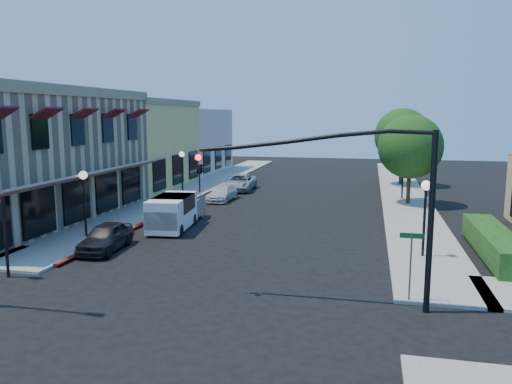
% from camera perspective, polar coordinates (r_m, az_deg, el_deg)
% --- Properties ---
extents(ground, '(120.00, 120.00, 0.00)m').
position_cam_1_polar(ground, '(17.47, -8.44, -13.00)').
color(ground, black).
rests_on(ground, ground).
extents(sidewalk_left, '(3.50, 50.00, 0.12)m').
position_cam_1_polar(sidewalk_left, '(45.04, -6.37, 0.63)').
color(sidewalk_left, gray).
rests_on(sidewalk_left, ground).
extents(sidewalk_right, '(3.50, 50.00, 0.12)m').
position_cam_1_polar(sidewalk_right, '(42.64, 16.43, -0.15)').
color(sidewalk_right, gray).
rests_on(sidewalk_right, ground).
extents(curb_red_strip, '(0.25, 10.00, 0.06)m').
position_cam_1_polar(curb_red_strip, '(27.22, -15.93, -5.24)').
color(curb_red_strip, maroon).
rests_on(curb_red_strip, ground).
extents(corner_brick_building, '(11.77, 18.20, 8.10)m').
position_cam_1_polar(corner_brick_building, '(33.86, -26.55, 3.75)').
color(corner_brick_building, '#CBAF89').
rests_on(corner_brick_building, ground).
extents(yellow_stucco_building, '(10.00, 12.00, 7.60)m').
position_cam_1_polar(yellow_stucco_building, '(46.44, -14.78, 5.28)').
color(yellow_stucco_building, '#E5CB67').
rests_on(yellow_stucco_building, ground).
extents(pink_stucco_building, '(10.00, 12.00, 7.00)m').
position_cam_1_polar(pink_stucco_building, '(57.34, -9.20, 5.79)').
color(pink_stucco_building, beige).
rests_on(pink_stucco_building, ground).
extents(hedge, '(1.40, 8.00, 1.10)m').
position_cam_1_polar(hedge, '(25.56, 25.46, -6.69)').
color(hedge, '#193F12').
rests_on(hedge, ground).
extents(street_tree_a, '(4.56, 4.56, 6.48)m').
position_cam_1_polar(street_tree_a, '(37.24, 17.24, 4.96)').
color(street_tree_a, '#3A2917').
rests_on(street_tree_a, ground).
extents(street_tree_b, '(4.94, 4.94, 7.02)m').
position_cam_1_polar(street_tree_b, '(47.19, 16.37, 6.17)').
color(street_tree_b, '#3A2917').
rests_on(street_tree_b, ground).
extents(signal_mast_arm, '(8.01, 0.39, 6.00)m').
position_cam_1_polar(signal_mast_arm, '(16.74, 12.23, 0.45)').
color(signal_mast_arm, black).
rests_on(signal_mast_arm, ground).
extents(secondary_signal, '(0.28, 0.42, 3.32)m').
position_cam_1_polar(secondary_signal, '(22.03, -26.99, -3.00)').
color(secondary_signal, black).
rests_on(secondary_signal, ground).
extents(street_name_sign, '(0.80, 0.06, 2.50)m').
position_cam_1_polar(street_name_sign, '(17.98, 17.29, -6.96)').
color(street_name_sign, '#595B5E').
rests_on(street_name_sign, ground).
extents(lamppost_left_near, '(0.44, 0.44, 3.57)m').
position_cam_1_polar(lamppost_left_near, '(27.51, -19.09, 0.56)').
color(lamppost_left_near, black).
rests_on(lamppost_left_near, ground).
extents(lamppost_left_far, '(0.44, 0.44, 3.57)m').
position_cam_1_polar(lamppost_left_far, '(39.98, -8.46, 3.41)').
color(lamppost_left_far, black).
rests_on(lamppost_left_far, ground).
extents(lamppost_right_near, '(0.44, 0.44, 3.57)m').
position_cam_1_polar(lamppost_right_near, '(23.50, 18.80, -0.77)').
color(lamppost_right_near, black).
rests_on(lamppost_right_near, ground).
extents(lamppost_right_far, '(0.44, 0.44, 3.57)m').
position_cam_1_polar(lamppost_right_far, '(39.32, 16.49, 3.05)').
color(lamppost_right_far, black).
rests_on(lamppost_right_far, ground).
extents(white_van, '(2.29, 4.47, 1.90)m').
position_cam_1_polar(white_van, '(28.51, -9.58, -2.12)').
color(white_van, white).
rests_on(white_van, ground).
extents(parked_car_a, '(1.89, 4.01, 1.33)m').
position_cam_1_polar(parked_car_a, '(25.04, -16.78, -4.94)').
color(parked_car_a, black).
rests_on(parked_car_a, ground).
extents(parked_car_b, '(1.56, 4.07, 1.32)m').
position_cam_1_polar(parked_car_b, '(30.64, -8.02, -2.16)').
color(parked_car_b, '#999B9E').
rests_on(parked_car_b, ground).
extents(parked_car_c, '(1.76, 4.00, 1.14)m').
position_cam_1_polar(parked_car_c, '(37.81, -3.88, -0.13)').
color(parked_car_c, silver).
rests_on(parked_car_c, ground).
extents(parked_car_d, '(2.50, 5.00, 1.36)m').
position_cam_1_polar(parked_car_d, '(42.86, -1.83, 1.10)').
color(parked_car_d, '#ADB0B3').
rests_on(parked_car_d, ground).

